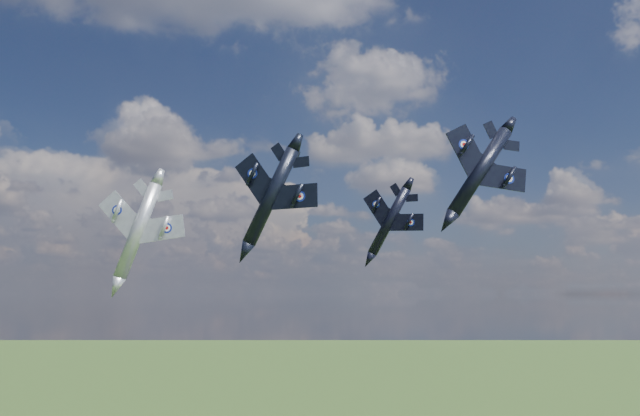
{
  "coord_description": "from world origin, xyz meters",
  "views": [
    {
      "loc": [
        3.03,
        -56.02,
        73.12
      ],
      "look_at": [
        6.63,
        15.03,
        82.98
      ],
      "focal_mm": 35.0,
      "sensor_mm": 36.0,
      "label": 1
    }
  ],
  "objects_px": {
    "jet_lead_navy": "(271,196)",
    "jet_left_silver": "(138,230)",
    "jet_right_navy": "(480,172)",
    "jet_high_navy": "(389,221)"
  },
  "relations": [
    {
      "from": "jet_lead_navy",
      "to": "jet_left_silver",
      "type": "xyz_separation_m",
      "value": [
        -15.9,
        14.72,
        -1.85
      ]
    },
    {
      "from": "jet_lead_navy",
      "to": "jet_right_navy",
      "type": "relative_size",
      "value": 0.99
    },
    {
      "from": "jet_right_navy",
      "to": "jet_left_silver",
      "type": "xyz_separation_m",
      "value": [
        -35.77,
        15.87,
        -4.2
      ]
    },
    {
      "from": "jet_high_navy",
      "to": "jet_left_silver",
      "type": "height_order",
      "value": "jet_high_navy"
    },
    {
      "from": "jet_right_navy",
      "to": "jet_high_navy",
      "type": "xyz_separation_m",
      "value": [
        -2.69,
        37.07,
        -0.43
      ]
    },
    {
      "from": "jet_lead_navy",
      "to": "jet_right_navy",
      "type": "xyz_separation_m",
      "value": [
        19.87,
        -1.15,
        2.35
      ]
    },
    {
      "from": "jet_lead_navy",
      "to": "jet_left_silver",
      "type": "height_order",
      "value": "jet_lead_navy"
    },
    {
      "from": "jet_lead_navy",
      "to": "jet_high_navy",
      "type": "relative_size",
      "value": 0.87
    },
    {
      "from": "jet_left_silver",
      "to": "jet_right_navy",
      "type": "bearing_deg",
      "value": -17.49
    },
    {
      "from": "jet_lead_navy",
      "to": "jet_high_navy",
      "type": "height_order",
      "value": "jet_high_navy"
    }
  ]
}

